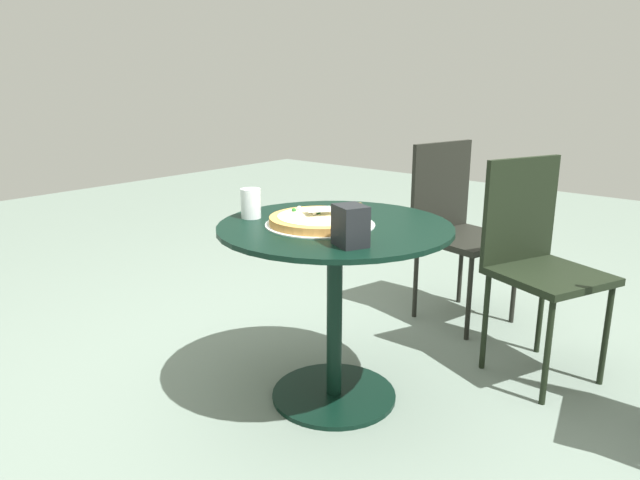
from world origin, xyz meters
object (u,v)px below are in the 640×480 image
object	(u,v)px
drinking_cup	(251,203)
patio_chair_corner	(456,220)
patio_table	(335,275)
pizza_on_tray	(320,220)
napkin_dispenser	(350,226)
patio_chair_near	(536,253)
pizza_server	(334,207)

from	to	relation	value
drinking_cup	patio_chair_corner	size ratio (longest dim) A/B	0.12
patio_table	pizza_on_tray	xyz separation A→B (m)	(0.04, -0.04, 0.21)
napkin_dispenser	patio_table	bearing A→B (deg)	-17.28
drinking_cup	patio_chair_near	size ratio (longest dim) A/B	0.12
pizza_server	drinking_cup	xyz separation A→B (m)	(0.15, -0.29, -0.00)
patio_table	patio_chair_near	distance (m)	0.87
pizza_server	patio_chair_corner	world-z (taller)	patio_chair_corner
pizza_server	patio_table	bearing A→B (deg)	46.10
patio_table	drinking_cup	world-z (taller)	drinking_cup
patio_table	drinking_cup	size ratio (longest dim) A/B	7.66
patio_chair_corner	patio_table	bearing A→B (deg)	3.01
pizza_server	patio_chair_near	xyz separation A→B (m)	(-0.70, 0.51, -0.24)
drinking_cup	napkin_dispenser	distance (m)	0.53
pizza_on_tray	patio_chair_corner	xyz separation A→B (m)	(-1.09, -0.02, -0.20)
pizza_on_tray	patio_chair_near	distance (m)	0.94
pizza_server	napkin_dispenser	size ratio (longest dim) A/B	1.52
napkin_dispenser	patio_chair_near	distance (m)	0.98
napkin_dispenser	patio_chair_near	world-z (taller)	patio_chair_near
pizza_on_tray	patio_chair_corner	distance (m)	1.11
pizza_on_tray	patio_chair_corner	size ratio (longest dim) A/B	0.44
patio_table	drinking_cup	distance (m)	0.42
patio_chair_near	patio_chair_corner	world-z (taller)	same
patio_chair_near	pizza_on_tray	bearing A→B (deg)	-34.39
pizza_on_tray	napkin_dispenser	distance (m)	0.30
pizza_on_tray	patio_chair_near	bearing A→B (deg)	145.61
drinking_cup	patio_chair_corner	bearing A→B (deg)	167.75
napkin_dispenser	patio_chair_corner	xyz separation A→B (m)	(-1.24, -0.27, -0.25)
pizza_server	patio_chair_corner	size ratio (longest dim) A/B	0.22
pizza_on_tray	pizza_server	bearing A→B (deg)	164.33
pizza_server	patio_chair_corner	distance (m)	1.06
patio_chair_corner	drinking_cup	bearing A→B (deg)	-12.25
pizza_on_tray	drinking_cup	bearing A→B (deg)	-72.41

